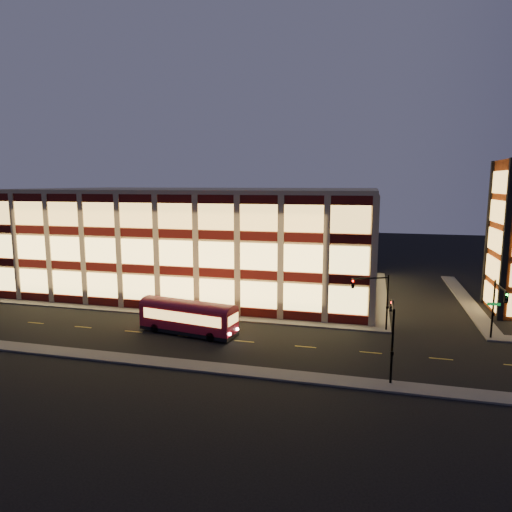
# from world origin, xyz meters

# --- Properties ---
(ground) EXTENTS (200.00, 200.00, 0.00)m
(ground) POSITION_xyz_m (0.00, 0.00, 0.00)
(ground) COLOR black
(ground) RESTS_ON ground
(sidewalk_office_south) EXTENTS (54.00, 2.00, 0.15)m
(sidewalk_office_south) POSITION_xyz_m (-3.00, 1.00, 0.07)
(sidewalk_office_south) COLOR #514F4C
(sidewalk_office_south) RESTS_ON ground
(sidewalk_office_east) EXTENTS (2.00, 30.00, 0.15)m
(sidewalk_office_east) POSITION_xyz_m (23.00, 17.00, 0.07)
(sidewalk_office_east) COLOR #514F4C
(sidewalk_office_east) RESTS_ON ground
(sidewalk_tower_west) EXTENTS (2.00, 30.00, 0.15)m
(sidewalk_tower_west) POSITION_xyz_m (34.00, 17.00, 0.07)
(sidewalk_tower_west) COLOR #514F4C
(sidewalk_tower_west) RESTS_ON ground
(sidewalk_near) EXTENTS (100.00, 2.00, 0.15)m
(sidewalk_near) POSITION_xyz_m (0.00, -13.00, 0.07)
(sidewalk_near) COLOR #514F4C
(sidewalk_near) RESTS_ON ground
(office_building) EXTENTS (50.45, 30.45, 14.50)m
(office_building) POSITION_xyz_m (-2.91, 16.91, 7.25)
(office_building) COLOR tan
(office_building) RESTS_ON ground
(traffic_signal_far) EXTENTS (3.79, 1.87, 6.00)m
(traffic_signal_far) POSITION_xyz_m (22.21, 0.24, 4.11)
(traffic_signal_far) COLOR black
(traffic_signal_far) RESTS_ON ground
(traffic_signal_right) EXTENTS (1.20, 4.37, 6.00)m
(traffic_signal_right) POSITION_xyz_m (33.50, -0.62, 4.10)
(traffic_signal_right) COLOR black
(traffic_signal_right) RESTS_ON ground
(traffic_signal_near) EXTENTS (0.32, 4.45, 6.00)m
(traffic_signal_near) POSITION_xyz_m (23.50, -11.03, 4.13)
(traffic_signal_near) COLOR black
(traffic_signal_near) RESTS_ON ground
(trolley_bus) EXTENTS (10.62, 4.33, 3.50)m
(trolley_bus) POSITION_xyz_m (3.78, -5.12, 1.94)
(trolley_bus) COLOR maroon
(trolley_bus) RESTS_ON ground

